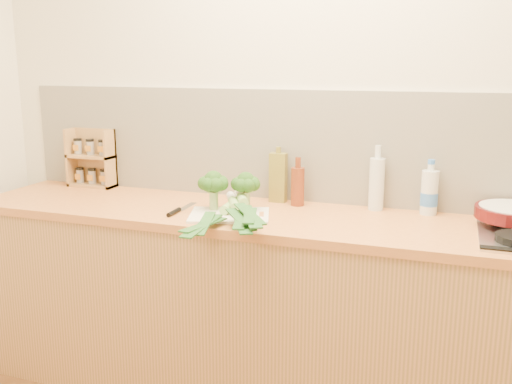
{
  "coord_description": "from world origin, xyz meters",
  "views": [
    {
      "loc": [
        0.62,
        -1.16,
        1.57
      ],
      "look_at": [
        -0.18,
        1.1,
        1.02
      ],
      "focal_mm": 40.0,
      "sensor_mm": 36.0,
      "label": 1
    }
  ],
  "objects": [
    {
      "name": "leek_back",
      "position": [
        -0.22,
        1.06,
        0.97
      ],
      "size": [
        0.32,
        0.56,
        0.04
      ],
      "rotation": [
        0.0,
        0.0,
        0.48
      ],
      "color": "white",
      "rests_on": "chopping_board"
    },
    {
      "name": "broccoli_left",
      "position": [
        -0.4,
        1.15,
        1.03
      ],
      "size": [
        0.14,
        0.14,
        0.18
      ],
      "color": "#89A862",
      "rests_on": "chopping_board"
    },
    {
      "name": "glass_bottle",
      "position": [
        0.29,
        1.44,
        1.03
      ],
      "size": [
        0.07,
        0.07,
        0.3
      ],
      "color": "silver",
      "rests_on": "counter"
    },
    {
      "name": "chopping_board",
      "position": [
        -0.3,
        1.1,
        0.91
      ],
      "size": [
        0.41,
        0.35,
        0.01
      ],
      "primitive_type": "cube",
      "rotation": [
        0.0,
        0.0,
        0.3
      ],
      "color": "#EEE5CF",
      "rests_on": "counter"
    },
    {
      "name": "leek_mid",
      "position": [
        -0.26,
        1.05,
        0.95
      ],
      "size": [
        0.33,
        0.59,
        0.04
      ],
      "rotation": [
        0.0,
        0.0,
        0.47
      ],
      "color": "white",
      "rests_on": "chopping_board"
    },
    {
      "name": "spice_rack",
      "position": [
        -1.25,
        1.44,
        1.04
      ],
      "size": [
        0.26,
        0.11,
        0.32
      ],
      "color": "#B3814C",
      "rests_on": "counter"
    },
    {
      "name": "amber_bottle",
      "position": [
        -0.07,
        1.39,
        1.0
      ],
      "size": [
        0.06,
        0.06,
        0.23
      ],
      "color": "maroon",
      "rests_on": "counter"
    },
    {
      "name": "leek_front",
      "position": [
        -0.32,
        1.08,
        0.93
      ],
      "size": [
        0.11,
        0.72,
        0.04
      ],
      "rotation": [
        0.0,
        0.0,
        0.05
      ],
      "color": "white",
      "rests_on": "chopping_board"
    },
    {
      "name": "room_shell",
      "position": [
        0.0,
        1.49,
        1.17
      ],
      "size": [
        3.5,
        3.5,
        3.5
      ],
      "color": "beige",
      "rests_on": "ground"
    },
    {
      "name": "oil_tin",
      "position": [
        -0.18,
        1.43,
        1.02
      ],
      "size": [
        0.08,
        0.05,
        0.27
      ],
      "color": "olive",
      "rests_on": "counter"
    },
    {
      "name": "counter",
      "position": [
        0.0,
        1.2,
        0.45
      ],
      "size": [
        3.2,
        0.62,
        0.9
      ],
      "color": "tan",
      "rests_on": "ground"
    },
    {
      "name": "chefs_knife",
      "position": [
        -0.55,
        1.08,
        0.91
      ],
      "size": [
        0.04,
        0.28,
        0.02
      ],
      "rotation": [
        0.0,
        0.0,
        0.03
      ],
      "color": "silver",
      "rests_on": "counter"
    },
    {
      "name": "water_bottle",
      "position": [
        0.53,
        1.43,
        0.99
      ],
      "size": [
        0.08,
        0.08,
        0.23
      ],
      "color": "silver",
      "rests_on": "counter"
    },
    {
      "name": "broccoli_right",
      "position": [
        -0.26,
        1.2,
        1.03
      ],
      "size": [
        0.13,
        0.14,
        0.17
      ],
      "color": "#89A862",
      "rests_on": "chopping_board"
    }
  ]
}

